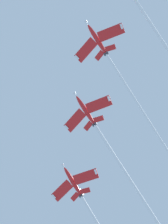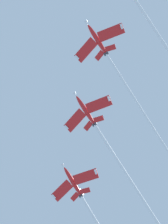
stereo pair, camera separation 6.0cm
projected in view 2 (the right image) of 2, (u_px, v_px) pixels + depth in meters
name	position (u px, v px, depth m)	size (l,w,h in m)	color
jet_second	(112.00, 63.00, 178.46)	(36.18, 36.60, 26.97)	red
jet_third	(106.00, 142.00, 182.96)	(37.27, 38.52, 28.47)	red
jet_fourth	(89.00, 210.00, 187.88)	(36.71, 36.69, 28.08)	red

